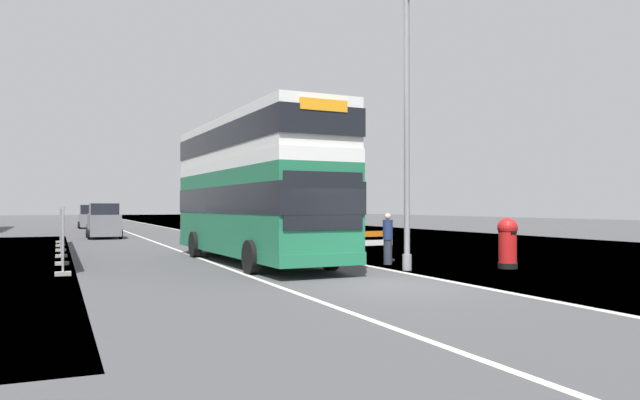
{
  "coord_description": "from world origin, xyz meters",
  "views": [
    {
      "loc": [
        -7.78,
        -13.09,
        1.98
      ],
      "look_at": [
        0.18,
        5.08,
        2.2
      ],
      "focal_mm": 33.77,
      "sensor_mm": 36.0,
      "label": 1
    }
  ],
  "objects": [
    {
      "name": "lamppost_foreground",
      "position": [
        2.19,
        2.92,
        4.18
      ],
      "size": [
        0.29,
        0.7,
        8.84
      ],
      "color": "gray",
      "rests_on": "ground"
    },
    {
      "name": "car_oncoming_near",
      "position": [
        -5.09,
        26.73,
        1.02
      ],
      "size": [
        1.99,
        3.81,
        2.18
      ],
      "color": "slate",
      "rests_on": "ground"
    },
    {
      "name": "pedestrian_at_kerb",
      "position": [
        2.61,
        4.83,
        0.88
      ],
      "size": [
        0.34,
        0.34,
        1.75
      ],
      "color": "#2D3342",
      "rests_on": "ground"
    },
    {
      "name": "car_receding_mid",
      "position": [
        -4.7,
        35.89,
        1.01
      ],
      "size": [
        1.91,
        3.91,
        2.15
      ],
      "color": "maroon",
      "rests_on": "ground"
    },
    {
      "name": "car_receding_far",
      "position": [
        -4.98,
        45.61,
        0.99
      ],
      "size": [
        2.07,
        4.01,
        2.14
      ],
      "color": "slate",
      "rests_on": "ground"
    },
    {
      "name": "construction_site_fence",
      "position": [
        -7.62,
        14.12,
        0.94
      ],
      "size": [
        0.44,
        17.2,
        1.97
      ],
      "color": "#A8AAAD",
      "rests_on": "ground"
    },
    {
      "name": "double_decker_bus",
      "position": [
        -1.38,
        7.41,
        2.7
      ],
      "size": [
        3.21,
        11.47,
        5.07
      ],
      "color": "#1E6B47",
      "rests_on": "ground"
    },
    {
      "name": "roadworks_barrier",
      "position": [
        2.61,
        6.02,
        0.69
      ],
      "size": [
        1.77,
        0.53,
        1.09
      ],
      "color": "orange",
      "rests_on": "ground"
    },
    {
      "name": "ground",
      "position": [
        0.52,
        0.15,
        -0.05
      ],
      "size": [
        140.0,
        280.0,
        0.1
      ],
      "color": "#424244"
    },
    {
      "name": "red_pillar_postbox",
      "position": [
        5.45,
        2.12,
        0.89
      ],
      "size": [
        0.64,
        0.64,
        1.62
      ],
      "color": "black",
      "rests_on": "ground"
    }
  ]
}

